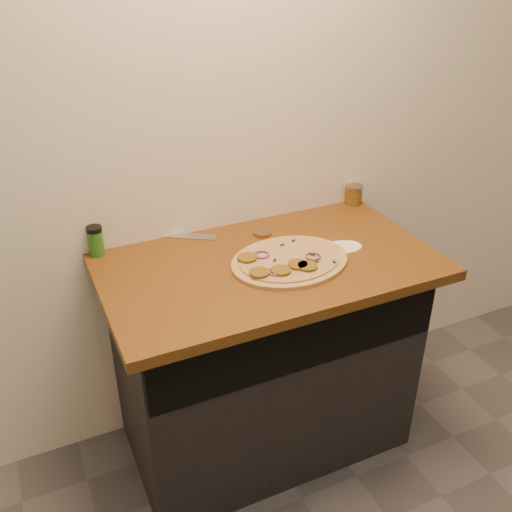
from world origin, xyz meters
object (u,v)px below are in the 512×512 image
chefs_knife (166,234)px  salsa_jar (353,195)px  pizza (289,261)px  spice_shaker (96,241)px

chefs_knife → salsa_jar: size_ratio=3.66×
pizza → chefs_knife: 0.52m
pizza → chefs_knife: bearing=130.6°
pizza → spice_shaker: 0.70m
pizza → spice_shaker: spice_shaker is taller
chefs_knife → salsa_jar: salsa_jar is taller
chefs_knife → spice_shaker: (-0.27, -0.04, 0.05)m
chefs_knife → spice_shaker: spice_shaker is taller
salsa_jar → spice_shaker: bearing=180.0°
salsa_jar → pizza: bearing=-144.8°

